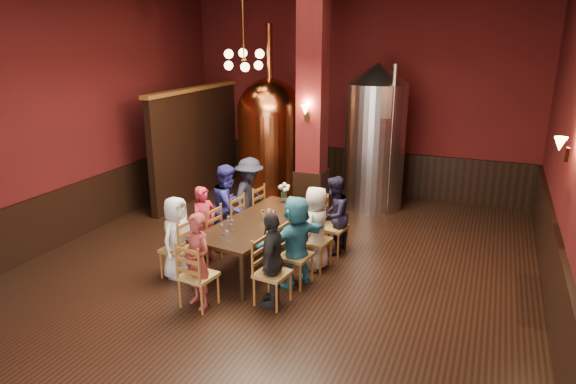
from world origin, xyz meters
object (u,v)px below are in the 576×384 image
at_px(dining_table, 259,224).
at_px(person_0, 177,237).
at_px(copper_kettle, 270,138).
at_px(steel_vessel, 375,137).
at_px(rose_vase, 284,190).
at_px(person_2, 228,207).
at_px(person_1, 205,224).

relative_size(dining_table, person_0, 1.95).
distance_m(person_0, copper_kettle, 4.25).
bearing_deg(steel_vessel, rose_vase, -111.29).
height_order(person_2, copper_kettle, copper_kettle).
bearing_deg(person_1, person_2, 12.60).
relative_size(person_1, steel_vessel, 0.42).
relative_size(person_1, person_2, 0.86).
height_order(person_0, person_2, person_2).
xyz_separation_m(dining_table, rose_vase, (0.01, 1.01, 0.29)).
bearing_deg(dining_table, copper_kettle, 118.53).
bearing_deg(person_1, steel_vessel, -6.51).
bearing_deg(person_0, copper_kettle, 6.79).
bearing_deg(person_2, person_0, 161.13).
distance_m(dining_table, person_1, 0.91).
bearing_deg(rose_vase, person_2, -144.73).
relative_size(copper_kettle, rose_vase, 10.84).
bearing_deg(person_1, copper_kettle, 26.30).
bearing_deg(rose_vase, person_1, -126.06).
bearing_deg(copper_kettle, person_1, -83.69).
distance_m(person_0, rose_vase, 2.15).
xyz_separation_m(person_0, steel_vessel, (1.98, 4.47, 0.88)).
relative_size(dining_table, steel_vessel, 0.82).
height_order(dining_table, person_2, person_2).
bearing_deg(steel_vessel, person_0, -113.93).
bearing_deg(person_0, dining_table, -45.10).
height_order(person_1, rose_vase, person_1).
distance_m(person_0, person_1, 0.67).
distance_m(person_1, rose_vase, 1.55).
bearing_deg(dining_table, person_0, -130.36).
bearing_deg(steel_vessel, dining_table, -105.75).
xyz_separation_m(copper_kettle, rose_vase, (1.28, -2.29, -0.41)).
relative_size(person_0, rose_vase, 3.68).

